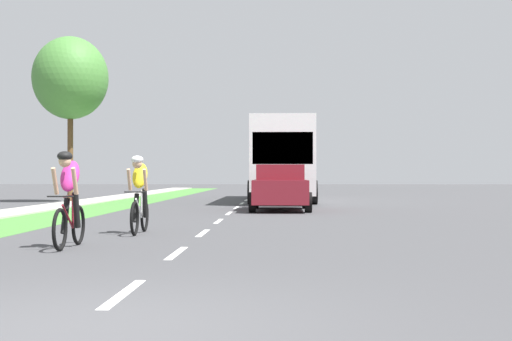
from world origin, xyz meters
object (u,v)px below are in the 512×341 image
object	(u,v)px
cyclist_trailing	(139,194)
sedan_maroon	(280,187)
street_tree_near	(70,78)
bus_white	(282,157)
cyclist_lead	(69,198)

from	to	relation	value
cyclist_trailing	sedan_maroon	bearing A→B (deg)	73.29
street_tree_near	bus_white	bearing A→B (deg)	12.62
sedan_maroon	street_tree_near	world-z (taller)	street_tree_near
cyclist_lead	sedan_maroon	distance (m)	12.85
bus_white	street_tree_near	world-z (taller)	street_tree_near
sedan_maroon	bus_white	distance (m)	8.62
cyclist_lead	sedan_maroon	size ratio (longest dim) A/B	0.40
cyclist_lead	street_tree_near	distance (m)	20.18
sedan_maroon	bus_white	size ratio (longest dim) A/B	0.37
cyclist_lead	bus_white	xyz separation A→B (m)	(3.54, 20.91, 1.17)
cyclist_trailing	street_tree_near	size ratio (longest dim) A/B	0.24
sedan_maroon	cyclist_lead	bearing A→B (deg)	-105.60
cyclist_trailing	street_tree_near	bearing A→B (deg)	110.96
cyclist_trailing	street_tree_near	xyz separation A→B (m)	(-6.13, 16.02, 4.50)
cyclist_lead	sedan_maroon	bearing A→B (deg)	74.40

